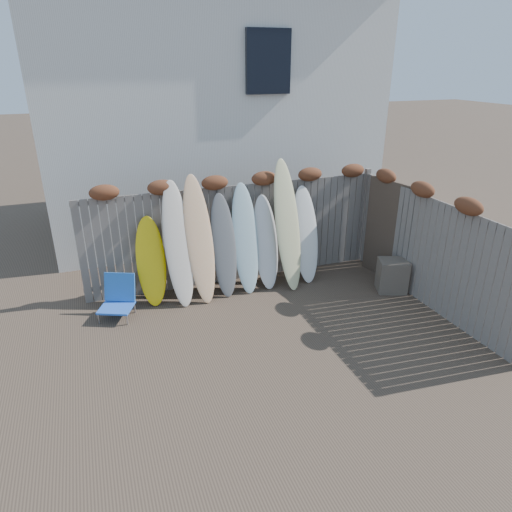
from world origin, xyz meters
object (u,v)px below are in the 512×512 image
object	(u,v)px
lattice_panel	(391,232)
wooden_crate	(392,276)
surfboard_0	(151,261)
beach_chair	(118,297)

from	to	relation	value
lattice_panel	wooden_crate	bearing A→B (deg)	-127.45
wooden_crate	surfboard_0	world-z (taller)	surfboard_0
beach_chair	wooden_crate	xyz separation A→B (m)	(5.15, -0.91, -0.02)
wooden_crate	lattice_panel	size ratio (longest dim) A/B	0.31
wooden_crate	beach_chair	bearing A→B (deg)	170.00
lattice_panel	surfboard_0	xyz separation A→B (m)	(-4.74, 0.69, -0.21)
beach_chair	surfboard_0	xyz separation A→B (m)	(0.67, 0.31, 0.47)
wooden_crate	lattice_panel	bearing A→B (deg)	63.67
beach_chair	surfboard_0	distance (m)	0.88
beach_chair	wooden_crate	world-z (taller)	beach_chair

